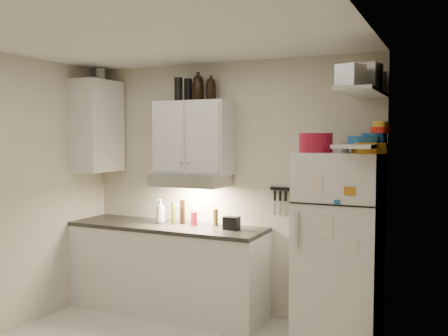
% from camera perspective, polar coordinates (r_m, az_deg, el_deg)
% --- Properties ---
extents(ceiling, '(3.20, 3.00, 0.02)m').
position_cam_1_polar(ceiling, '(3.94, -9.19, 14.89)').
color(ceiling, white).
rests_on(ceiling, ground).
extents(back_wall, '(3.20, 0.02, 2.60)m').
position_cam_1_polar(back_wall, '(5.21, 0.36, -2.29)').
color(back_wall, beige).
rests_on(back_wall, ground).
extents(right_wall, '(0.02, 3.00, 2.60)m').
position_cam_1_polar(right_wall, '(3.29, 15.03, -5.88)').
color(right_wall, beige).
rests_on(right_wall, ground).
extents(base_cabinet, '(2.10, 0.60, 0.88)m').
position_cam_1_polar(base_cabinet, '(5.36, -6.53, -11.51)').
color(base_cabinet, silver).
rests_on(base_cabinet, floor).
extents(countertop, '(2.10, 0.62, 0.04)m').
position_cam_1_polar(countertop, '(5.26, -6.57, -6.66)').
color(countertop, '#2C2925').
rests_on(countertop, base_cabinet).
extents(upper_cabinet, '(0.80, 0.33, 0.75)m').
position_cam_1_polar(upper_cabinet, '(5.16, -3.49, 3.49)').
color(upper_cabinet, silver).
rests_on(upper_cabinet, back_wall).
extents(side_cabinet, '(0.33, 0.55, 1.00)m').
position_cam_1_polar(side_cabinet, '(5.69, -14.28, 4.65)').
color(side_cabinet, silver).
rests_on(side_cabinet, left_wall).
extents(range_hood, '(0.76, 0.46, 0.12)m').
position_cam_1_polar(range_hood, '(5.13, -3.81, -1.38)').
color(range_hood, silver).
rests_on(range_hood, back_wall).
extents(fridge, '(0.70, 0.68, 1.70)m').
position_cam_1_polar(fridge, '(4.56, 13.02, -8.96)').
color(fridge, white).
rests_on(fridge, floor).
extents(shelf_hi, '(0.30, 0.95, 0.03)m').
position_cam_1_polar(shelf_hi, '(4.30, 15.53, 8.34)').
color(shelf_hi, silver).
rests_on(shelf_hi, right_wall).
extents(shelf_lo, '(0.30, 0.95, 0.03)m').
position_cam_1_polar(shelf_lo, '(4.29, 15.44, 2.47)').
color(shelf_lo, silver).
rests_on(shelf_lo, right_wall).
extents(knife_strip, '(0.42, 0.02, 0.03)m').
position_cam_1_polar(knife_strip, '(4.94, 7.64, -2.42)').
color(knife_strip, black).
rests_on(knife_strip, back_wall).
extents(dutch_oven, '(0.38, 0.38, 0.17)m').
position_cam_1_polar(dutch_oven, '(4.35, 10.45, 2.86)').
color(dutch_oven, maroon).
rests_on(dutch_oven, fridge).
extents(book_stack, '(0.30, 0.32, 0.09)m').
position_cam_1_polar(book_stack, '(4.17, 16.15, 2.20)').
color(book_stack, '#BF7917').
rests_on(book_stack, fridge).
extents(spice_jar, '(0.08, 0.08, 0.10)m').
position_cam_1_polar(spice_jar, '(4.42, 13.70, 2.38)').
color(spice_jar, silver).
rests_on(spice_jar, fridge).
extents(stock_pot, '(0.34, 0.34, 0.18)m').
position_cam_1_polar(stock_pot, '(4.62, 16.46, 9.32)').
color(stock_pot, silver).
rests_on(stock_pot, shelf_hi).
extents(tin_a, '(0.25, 0.23, 0.21)m').
position_cam_1_polar(tin_a, '(4.29, 15.92, 9.99)').
color(tin_a, '#AAAAAD').
rests_on(tin_a, shelf_hi).
extents(tin_b, '(0.23, 0.23, 0.17)m').
position_cam_1_polar(tin_b, '(4.02, 14.25, 10.17)').
color(tin_b, '#AAAAAD').
rests_on(tin_b, shelf_hi).
extents(bowl_teal, '(0.23, 0.23, 0.09)m').
position_cam_1_polar(bowl_teal, '(4.54, 16.75, 3.26)').
color(bowl_teal, '#1C5D9E').
rests_on(bowl_teal, shelf_lo).
extents(bowl_orange, '(0.18, 0.18, 0.05)m').
position_cam_1_polar(bowl_orange, '(4.53, 17.50, 4.17)').
color(bowl_orange, red).
rests_on(bowl_orange, bowl_teal).
extents(bowl_yellow, '(0.14, 0.14, 0.05)m').
position_cam_1_polar(bowl_yellow, '(4.53, 17.51, 4.80)').
color(bowl_yellow, yellow).
rests_on(bowl_yellow, bowl_orange).
extents(plates, '(0.31, 0.31, 0.07)m').
position_cam_1_polar(plates, '(4.28, 15.66, 3.11)').
color(plates, '#1C5D9E').
rests_on(plates, shelf_lo).
extents(growler_a, '(0.13, 0.13, 0.28)m').
position_cam_1_polar(growler_a, '(5.20, -2.97, 9.15)').
color(growler_a, black).
rests_on(growler_a, upper_cabinet).
extents(growler_b, '(0.13, 0.13, 0.24)m').
position_cam_1_polar(growler_b, '(5.17, -1.50, 9.00)').
color(growler_b, black).
rests_on(growler_b, upper_cabinet).
extents(thermos_a, '(0.10, 0.10, 0.24)m').
position_cam_1_polar(thermos_a, '(5.30, -4.12, 8.85)').
color(thermos_a, black).
rests_on(thermos_a, upper_cabinet).
extents(thermos_b, '(0.08, 0.08, 0.24)m').
position_cam_1_polar(thermos_b, '(5.24, -5.23, 8.92)').
color(thermos_b, black).
rests_on(thermos_b, upper_cabinet).
extents(side_jar, '(0.11, 0.11, 0.14)m').
position_cam_1_polar(side_jar, '(5.81, -13.96, 10.29)').
color(side_jar, silver).
rests_on(side_jar, side_cabinet).
extents(soap_bottle, '(0.12, 0.12, 0.29)m').
position_cam_1_polar(soap_bottle, '(5.33, -7.26, -4.75)').
color(soap_bottle, silver).
rests_on(soap_bottle, countertop).
extents(pepper_mill, '(0.06, 0.06, 0.18)m').
position_cam_1_polar(pepper_mill, '(5.14, -0.99, -5.66)').
color(pepper_mill, brown).
rests_on(pepper_mill, countertop).
extents(oil_bottle, '(0.05, 0.05, 0.23)m').
position_cam_1_polar(oil_bottle, '(5.25, -5.79, -5.18)').
color(oil_bottle, '#525916').
rests_on(oil_bottle, countertop).
extents(vinegar_bottle, '(0.06, 0.06, 0.26)m').
position_cam_1_polar(vinegar_bottle, '(5.25, -4.76, -5.02)').
color(vinegar_bottle, black).
rests_on(vinegar_bottle, countertop).
extents(clear_bottle, '(0.07, 0.07, 0.17)m').
position_cam_1_polar(clear_bottle, '(5.21, -3.42, -5.56)').
color(clear_bottle, silver).
rests_on(clear_bottle, countertop).
extents(red_jar, '(0.08, 0.08, 0.14)m').
position_cam_1_polar(red_jar, '(5.18, -3.45, -5.80)').
color(red_jar, maroon).
rests_on(red_jar, countertop).
extents(caddy, '(0.15, 0.11, 0.13)m').
position_cam_1_polar(caddy, '(4.93, 0.87, -6.32)').
color(caddy, black).
rests_on(caddy, countertop).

